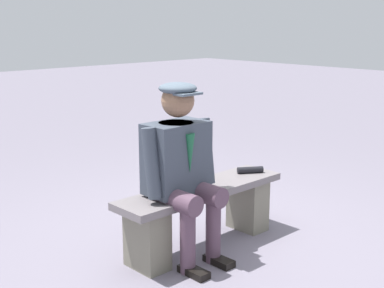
% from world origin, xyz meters
% --- Properties ---
extents(ground_plane, '(30.00, 30.00, 0.00)m').
position_xyz_m(ground_plane, '(0.00, 0.00, 0.00)').
color(ground_plane, slate).
extents(bench, '(1.47, 0.37, 0.49)m').
position_xyz_m(bench, '(0.00, 0.00, 0.30)').
color(bench, slate).
rests_on(bench, ground).
extents(seated_man, '(0.63, 0.57, 1.30)m').
position_xyz_m(seated_man, '(0.26, 0.05, 0.74)').
color(seated_man, '#3C4451').
rests_on(seated_man, ground).
extents(rolled_magazine, '(0.21, 0.16, 0.05)m').
position_xyz_m(rolled_magazine, '(-0.55, 0.01, 0.51)').
color(rolled_magazine, black).
rests_on(rolled_magazine, bench).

